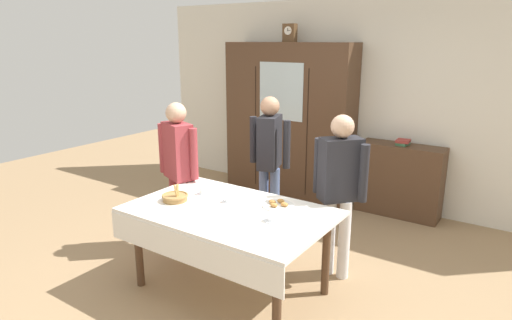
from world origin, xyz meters
TOP-DOWN VIEW (x-y plane):
  - ground_plane at (0.00, 0.00)m, footprint 12.00×12.00m
  - back_wall at (0.00, 2.65)m, footprint 6.40×0.10m
  - dining_table at (0.00, -0.24)m, footprint 1.74×1.10m
  - wall_cabinet at (-0.90, 2.35)m, footprint 1.88×0.46m
  - mantel_clock at (-0.91, 2.35)m, footprint 0.18×0.11m
  - bookshelf_low at (0.70, 2.41)m, footprint 1.03×0.35m
  - book_stack at (0.70, 2.41)m, footprint 0.17×0.19m
  - tea_cup_far_right at (-0.44, -0.03)m, footprint 0.13×0.13m
  - tea_cup_back_edge at (0.43, -0.21)m, footprint 0.13×0.13m
  - tea_cup_mid_right at (-0.11, -0.06)m, footprint 0.13×0.13m
  - bread_basket at (-0.54, -0.31)m, footprint 0.24×0.24m
  - pastry_plate at (0.30, 0.10)m, footprint 0.28×0.28m
  - spoon_mid_left at (-0.29, -0.28)m, footprint 0.12×0.02m
  - spoon_mid_right at (0.21, -0.14)m, footprint 0.12×0.02m
  - person_near_right_end at (0.67, 0.56)m, footprint 0.52×0.40m
  - person_by_cabinet at (-0.38, 1.03)m, footprint 0.52×0.40m
  - person_beside_shelf at (-0.97, 0.19)m, footprint 0.52×0.32m

SIDE VIEW (x-z plane):
  - ground_plane at x=0.00m, z-range 0.00..0.00m
  - bookshelf_low at x=0.70m, z-range 0.00..0.92m
  - dining_table at x=0.00m, z-range 0.29..1.06m
  - spoon_mid_left at x=-0.29m, z-range 0.77..0.78m
  - spoon_mid_right at x=0.21m, z-range 0.77..0.78m
  - pastry_plate at x=0.30m, z-range 0.76..0.81m
  - tea_cup_far_right at x=-0.44m, z-range 0.76..0.83m
  - tea_cup_back_edge at x=0.43m, z-range 0.76..0.83m
  - tea_cup_mid_right at x=-0.11m, z-range 0.76..0.83m
  - bread_basket at x=-0.54m, z-range 0.72..0.88m
  - person_near_right_end at x=0.67m, z-range 0.16..1.71m
  - person_beside_shelf at x=-0.97m, z-range 0.16..1.73m
  - book_stack at x=0.70m, z-range 0.92..0.99m
  - person_by_cabinet at x=-0.38m, z-range 0.17..1.75m
  - wall_cabinet at x=-0.90m, z-range 0.00..2.14m
  - back_wall at x=0.00m, z-range 0.00..2.70m
  - mantel_clock at x=-0.91m, z-range 2.14..2.38m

